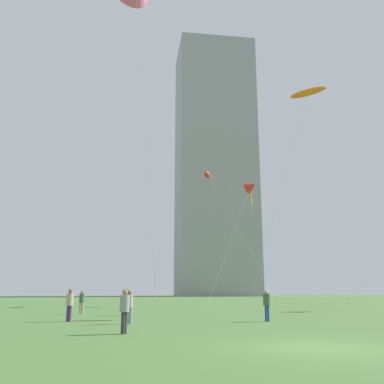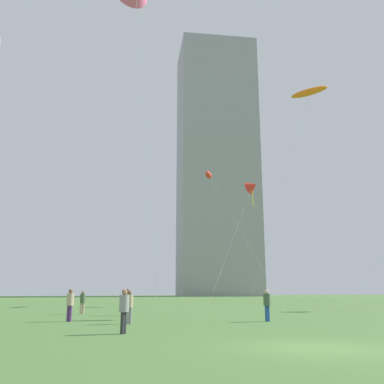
# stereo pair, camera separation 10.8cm
# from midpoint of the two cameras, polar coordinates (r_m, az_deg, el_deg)

# --- Properties ---
(ground) EXTENTS (280.00, 280.00, 0.00)m
(ground) POSITION_cam_midpoint_polar(r_m,az_deg,el_deg) (13.34, 16.97, -19.48)
(ground) COLOR #4C7538
(person_standing_0) EXTENTS (0.37, 0.37, 1.65)m
(person_standing_0) POSITION_cam_midpoint_polar(r_m,az_deg,el_deg) (17.00, -8.97, -15.17)
(person_standing_0) COLOR #2D2D33
(person_standing_0) RESTS_ON ground
(person_standing_1) EXTENTS (0.37, 0.37, 1.67)m
(person_standing_1) POSITION_cam_midpoint_polar(r_m,az_deg,el_deg) (23.81, 10.20, -14.49)
(person_standing_1) COLOR #1E478C
(person_standing_1) RESTS_ON ground
(person_standing_2) EXTENTS (0.37, 0.37, 1.68)m
(person_standing_2) POSITION_cam_midpoint_polar(r_m,az_deg,el_deg) (24.36, -16.00, -14.15)
(person_standing_2) COLOR #593372
(person_standing_2) RESTS_ON ground
(person_standing_3) EXTENTS (0.38, 0.38, 1.73)m
(person_standing_3) POSITION_cam_midpoint_polar(r_m,az_deg,el_deg) (29.36, -8.60, -14.20)
(person_standing_3) COLOR #2D2D33
(person_standing_3) RESTS_ON ground
(person_standing_4) EXTENTS (0.36, 0.36, 1.61)m
(person_standing_4) POSITION_cam_midpoint_polar(r_m,az_deg,el_deg) (21.92, -8.31, -14.78)
(person_standing_4) COLOR gray
(person_standing_4) RESTS_ON ground
(person_standing_5) EXTENTS (0.36, 0.36, 1.60)m
(person_standing_5) POSITION_cam_midpoint_polar(r_m,az_deg,el_deg) (31.81, -14.44, -13.98)
(person_standing_5) COLOR tan
(person_standing_5) RESTS_ON ground
(kite_flying_0) EXTENTS (6.09, 7.08, 21.90)m
(kite_flying_0) POSITION_cam_midpoint_polar(r_m,az_deg,el_deg) (44.80, 15.63, 12.85)
(kite_flying_0) COLOR silver
(kite_flying_0) RESTS_ON ground
(kite_flying_4) EXTENTS (3.30, 13.68, 16.10)m
(kite_flying_4) POSITION_cam_midpoint_polar(r_m,az_deg,el_deg) (52.22, 2.31, 2.29)
(kite_flying_4) COLOR silver
(kite_flying_4) RESTS_ON ground
(kite_flying_5) EXTENTS (9.81, 6.79, 14.59)m
(kite_flying_5) POSITION_cam_midpoint_polar(r_m,az_deg,el_deg) (50.59, 8.18, 0.75)
(kite_flying_5) COLOR silver
(kite_flying_5) RESTS_ON ground
(distant_highrise_0) EXTENTS (30.18, 27.12, 87.19)m
(distant_highrise_0) POSITION_cam_midpoint_polar(r_m,az_deg,el_deg) (145.70, 3.33, 3.58)
(distant_highrise_0) COLOR #939399
(distant_highrise_0) RESTS_ON ground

